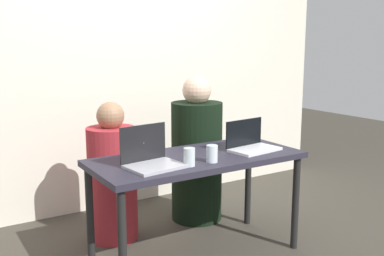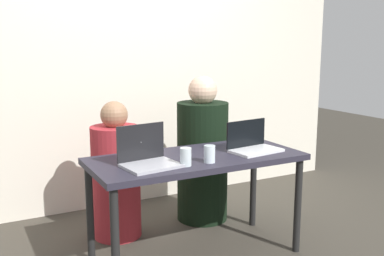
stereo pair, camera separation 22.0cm
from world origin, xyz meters
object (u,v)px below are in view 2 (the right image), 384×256
(person_on_left, at_px, (116,177))
(laptop_front_right, at_px, (253,145))
(person_on_right, at_px, (202,157))
(water_glass_left, at_px, (186,158))
(laptop_front_left, at_px, (148,157))
(water_glass_center, at_px, (209,155))

(person_on_left, distance_m, laptop_front_right, 1.06)
(laptop_front_right, bearing_deg, person_on_right, 86.52)
(water_glass_left, bearing_deg, person_on_right, 54.60)
(person_on_left, xyz_separation_m, laptop_front_left, (-0.01, -0.65, 0.31))
(laptop_front_right, bearing_deg, water_glass_left, -175.12)
(person_on_right, distance_m, water_glass_left, 0.97)
(person_on_right, relative_size, laptop_front_right, 3.23)
(laptop_front_left, relative_size, water_glass_center, 3.29)
(laptop_front_right, bearing_deg, person_on_left, 133.53)
(laptop_front_right, relative_size, water_glass_center, 3.41)
(laptop_front_right, height_order, laptop_front_left, laptop_front_left)
(person_on_right, height_order, water_glass_left, person_on_right)
(water_glass_center, bearing_deg, laptop_front_left, 162.82)
(person_on_left, height_order, water_glass_center, person_on_left)
(person_on_right, xyz_separation_m, laptop_front_right, (0.04, -0.64, 0.23))
(person_on_left, height_order, water_glass_left, person_on_left)
(laptop_front_right, distance_m, water_glass_center, 0.44)
(water_glass_center, bearing_deg, laptop_front_right, 16.69)
(person_on_right, relative_size, water_glass_center, 11.02)
(person_on_left, height_order, person_on_right, person_on_right)
(laptop_front_left, xyz_separation_m, water_glass_left, (0.20, -0.12, -0.00))
(water_glass_center, bearing_deg, person_on_right, 63.82)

